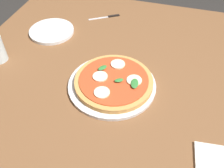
# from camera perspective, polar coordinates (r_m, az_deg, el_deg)

# --- Properties ---
(ground_plane) EXTENTS (6.00, 6.00, 0.00)m
(ground_plane) POSITION_cam_1_polar(r_m,az_deg,el_deg) (1.56, -1.41, -17.46)
(ground_plane) COLOR #2D2B28
(dining_table) EXTENTS (1.16, 1.10, 0.74)m
(dining_table) POSITION_cam_1_polar(r_m,az_deg,el_deg) (1.03, -2.05, -0.88)
(dining_table) COLOR brown
(dining_table) RESTS_ON ground_plane
(serving_tray) EXTENTS (0.31, 0.31, 0.01)m
(serving_tray) POSITION_cam_1_polar(r_m,az_deg,el_deg) (0.89, 0.00, -0.18)
(serving_tray) COLOR silver
(serving_tray) RESTS_ON dining_table
(pizza) EXTENTS (0.28, 0.28, 0.03)m
(pizza) POSITION_cam_1_polar(r_m,az_deg,el_deg) (0.88, 0.41, 0.66)
(pizza) COLOR tan
(pizza) RESTS_ON serving_tray
(plate_white) EXTENTS (0.20, 0.20, 0.01)m
(plate_white) POSITION_cam_1_polar(r_m,az_deg,el_deg) (1.18, -13.52, 11.58)
(plate_white) COLOR white
(plate_white) RESTS_ON dining_table
(napkin) EXTENTS (0.14, 0.10, 0.01)m
(napkin) POSITION_cam_1_polar(r_m,az_deg,el_deg) (0.77, 21.76, -16.73)
(napkin) COLOR white
(napkin) RESTS_ON dining_table
(knife) EXTENTS (0.09, 0.14, 0.01)m
(knife) POSITION_cam_1_polar(r_m,az_deg,el_deg) (1.27, -0.89, 15.02)
(knife) COLOR black
(knife) RESTS_ON dining_table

